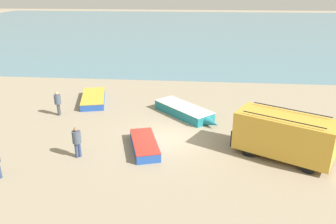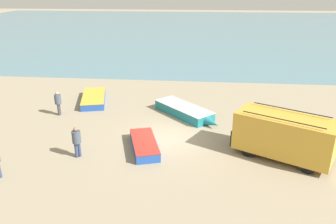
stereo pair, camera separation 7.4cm
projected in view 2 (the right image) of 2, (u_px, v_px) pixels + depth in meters
The scene contains 8 objects.
ground_plane at pixel (169, 139), 18.83m from camera, with size 200.00×200.00×0.00m, color gray.
sea_water at pixel (193, 27), 67.00m from camera, with size 120.00×80.00×0.01m, color slate.
parked_van at pixel (283, 135), 16.39m from camera, with size 5.15×4.00×2.38m.
fishing_rowboat_0 at pixel (144, 144), 17.68m from camera, with size 2.14×4.03×0.51m.
fishing_rowboat_1 at pixel (185, 111), 22.00m from camera, with size 4.53×4.62×0.64m.
fishing_rowboat_2 at pixel (94, 98), 24.75m from camera, with size 2.59×5.07×0.51m.
fisherman_0 at pixel (77, 139), 16.50m from camera, with size 0.44×0.44×1.66m.
fisherman_2 at pixel (58, 101), 21.91m from camera, with size 0.43×0.43×1.65m.
Camera 2 is at (1.60, -16.90, 8.31)m, focal length 35.00 mm.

